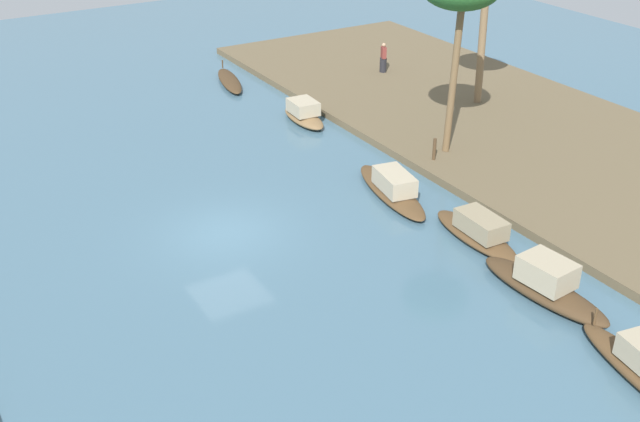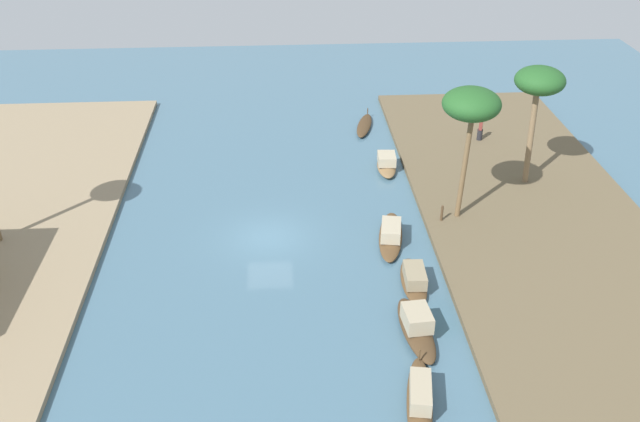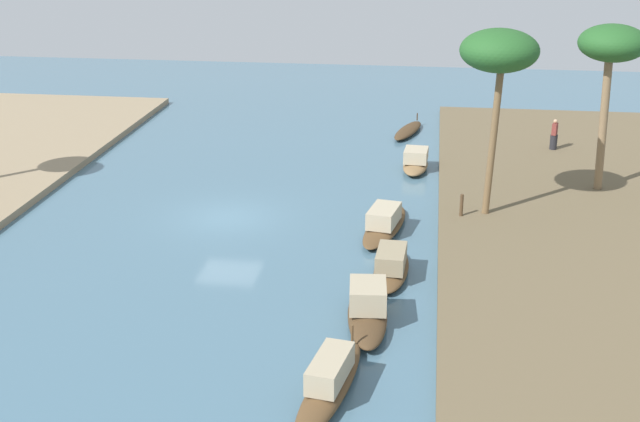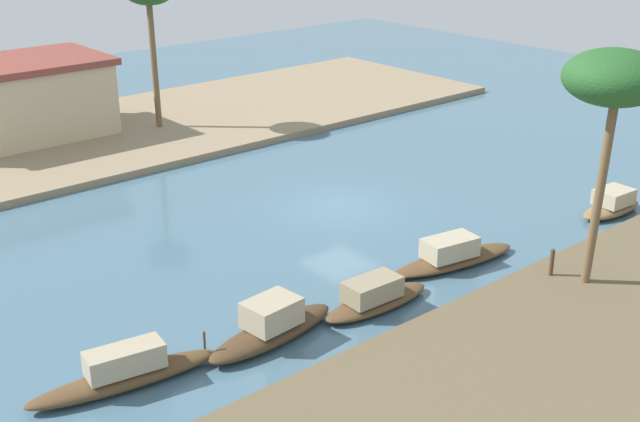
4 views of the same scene
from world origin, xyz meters
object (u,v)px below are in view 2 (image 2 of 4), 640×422
Objects in this scene: sampan_near_left_bank at (391,234)px; sampan_with_tall_canopy at (416,326)px; sampan_downstream_large at (364,125)px; palm_tree_left_far at (539,83)px; person_on_near_bank at (480,131)px; palm_tree_left_near at (471,106)px; mooring_post at (442,213)px; sampan_open_hull at (414,279)px; sampan_upstream_small at (420,400)px; sampan_with_red_awning at (386,164)px.

sampan_with_tall_canopy is (-7.78, 0.04, 0.09)m from sampan_near_left_bank.
palm_tree_left_far is at bearing -123.62° from sampan_downstream_large.
palm_tree_left_far is (-6.22, -1.13, 5.60)m from person_on_near_bank.
palm_tree_left_near is at bearing -28.56° from sampan_with_tall_canopy.
sampan_downstream_large is 0.58× the size of palm_tree_left_near.
person_on_near_bank is 11.60m from mooring_post.
mooring_post reaches higher than sampan_open_hull.
mooring_post is at bearing -5.81° from sampan_upstream_small.
sampan_near_left_bank is at bearing -167.51° from sampan_downstream_large.
person_on_near_bank is (11.86, -7.93, 0.62)m from sampan_near_left_bank.
person_on_near_bank reaches higher than sampan_upstream_small.
palm_tree_left_near is (-13.32, -3.76, 6.70)m from sampan_downstream_large.
sampan_with_tall_canopy is 17.34m from palm_tree_left_far.
sampan_with_red_awning is at bearing -42.86° from person_on_near_bank.
mooring_post is at bearing -160.40° from sampan_with_red_awning.
sampan_upstream_small is 3.34× the size of person_on_near_bank.
person_on_near_bank is 12.26m from palm_tree_left_near.
sampan_downstream_large is 14.37m from palm_tree_left_far.
sampan_with_tall_canopy is 21.20m from person_on_near_bank.
palm_tree_left_near is (13.93, -4.82, 6.47)m from sampan_upstream_small.
sampan_downstream_large is 1.09× the size of sampan_open_hull.
sampan_with_tall_canopy is 0.64× the size of palm_tree_left_far.
sampan_open_hull reaches higher than sampan_downstream_large.
sampan_open_hull is 9.55m from palm_tree_left_near.
palm_tree_left_far reaches higher than mooring_post.
sampan_near_left_bank is 0.71× the size of palm_tree_left_far.
sampan_upstream_small is 21.19m from palm_tree_left_far.
sampan_near_left_bank is 7.92m from palm_tree_left_near.
palm_tree_left_near reaches higher than sampan_upstream_small.
sampan_with_tall_canopy is at bearing 161.41° from mooring_post.
sampan_downstream_large is at bearing -92.85° from person_on_near_bank.
sampan_near_left_bank is at bearing 6.38° from sampan_upstream_small.
sampan_upstream_small is at bearing 151.24° from palm_tree_left_far.
sampan_near_left_bank is at bearing 176.68° from sampan_with_red_awning.
sampan_near_left_bank is 1.28× the size of sampan_open_hull.
sampan_upstream_small is 4.39m from sampan_with_tall_canopy.
sampan_near_left_bank reaches higher than sampan_open_hull.
sampan_near_left_bank reaches higher than sampan_downstream_large.
person_on_near_bank is at bearing -22.62° from sampan_open_hull.
palm_tree_left_far is (-2.74, -8.07, 6.18)m from sampan_with_red_awning.
sampan_with_red_awning is at bearing 71.25° from palm_tree_left_far.
palm_tree_left_far is (13.43, -9.10, 6.13)m from sampan_with_tall_canopy.
palm_tree_left_near reaches higher than sampan_with_tall_canopy.
sampan_downstream_large is 8.27m from person_on_near_bank.
mooring_post is at bearing -23.64° from sampan_with_tall_canopy.
palm_tree_left_far is at bearing -47.82° from sampan_near_left_bank.
sampan_near_left_bank is (-8.38, 0.99, -0.04)m from sampan_with_red_awning.
palm_tree_left_far is (-9.48, -8.69, 6.41)m from sampan_downstream_large.
palm_tree_left_near is 1.04× the size of palm_tree_left_far.
palm_tree_left_near is at bearing -28.97° from sampan_open_hull.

